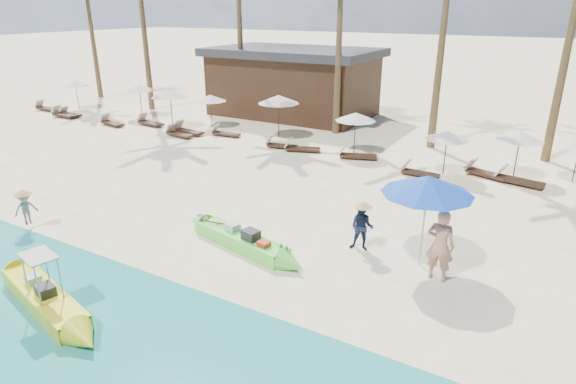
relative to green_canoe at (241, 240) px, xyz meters
The scene contains 31 objects.
ground 0.25m from the green_canoe, 167.99° to the right, with size 240.00×240.00×0.00m, color #FBECBA.
wet_sand_strip 5.03m from the green_canoe, 91.05° to the right, with size 240.00×4.50×0.01m, color tan.
green_canoe is the anchor object (origin of this frame).
yellow_canoe 5.44m from the green_canoe, 115.41° to the right, with size 5.66×1.74×1.49m.
tourist 5.73m from the green_canoe, 11.52° to the left, with size 0.73×0.48×2.00m, color tan.
vendor_green 3.63m from the green_canoe, 27.70° to the left, with size 0.70×0.55×1.44m, color #141F37.
vendor_yellow 7.19m from the green_canoe, 160.28° to the right, with size 0.70×0.40×1.08m, color gray.
blue_umbrella 5.66m from the green_canoe, 18.49° to the left, with size 2.47×2.47×2.65m.
resort_parasol_0 25.12m from the green_canoe, 152.64° to the left, with size 1.91×1.91×1.96m.
lounger_0_left 25.57m from the green_canoe, 157.31° to the left, with size 1.88×0.60×0.64m.
lounger_0_right 22.54m from the green_canoe, 156.25° to the left, with size 1.98×0.63×0.67m.
resort_parasol_1 20.24m from the green_canoe, 144.13° to the left, with size 2.06×2.06×2.12m.
lounger_1_left 22.60m from the green_canoe, 155.18° to the left, with size 1.68×0.57×0.57m.
lounger_1_right 18.46m from the green_canoe, 150.61° to the left, with size 1.88×0.84×0.61m.
resort_parasol_2 16.35m from the green_canoe, 139.86° to the left, with size 2.21×2.21×2.28m.
lounger_2_left 17.39m from the green_canoe, 144.01° to the left, with size 1.98×0.82×0.65m.
resort_parasol_3 15.93m from the green_canoe, 131.70° to the left, with size 1.88×1.88×1.93m.
lounger_3_left 14.02m from the green_canoe, 139.75° to the left, with size 1.79×0.74×0.59m.
lounger_3_right 14.46m from the green_canoe, 137.54° to the left, with size 1.96×0.76×0.65m.
resort_parasol_4 13.24m from the green_canoe, 116.14° to the left, with size 2.27×2.27×2.34m.
lounger_4_left 13.52m from the green_canoe, 129.26° to the left, with size 1.73×0.71×0.57m.
lounger_4_right 10.92m from the green_canoe, 114.84° to the left, with size 1.71×0.81×0.56m.
resort_parasol_5 11.10m from the green_canoe, 94.85° to the left, with size 1.98×1.98×2.04m.
lounger_5_left 10.47m from the green_canoe, 108.89° to the left, with size 1.86×1.11×0.60m.
resort_parasol_6 10.68m from the green_canoe, 69.76° to the left, with size 1.88×1.88×1.93m.
lounger_6_left 10.16m from the green_canoe, 92.92° to the left, with size 1.91×1.09×0.62m.
lounger_6_right 9.58m from the green_canoe, 73.23° to the left, with size 1.68×0.63×0.56m.
resort_parasol_7 12.87m from the green_canoe, 60.22° to the left, with size 1.93×1.93×1.99m.
lounger_7_left 11.74m from the green_canoe, 63.45° to the left, with size 1.92×1.10×0.62m.
lounger_7_right 12.11m from the green_canoe, 57.26° to the left, with size 1.98×0.95×0.64m.
pavilion_west 19.36m from the green_canoe, 114.84° to the left, with size 10.80×6.60×4.30m.
Camera 1 is at (7.83, -10.50, 6.82)m, focal length 30.00 mm.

